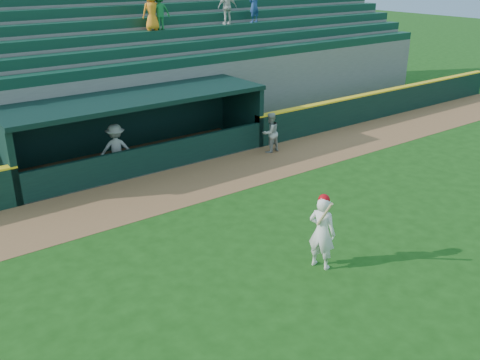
{
  "coord_description": "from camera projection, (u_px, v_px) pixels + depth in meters",
  "views": [
    {
      "loc": [
        -7.95,
        -9.12,
        6.75
      ],
      "look_at": [
        0.0,
        1.6,
        1.3
      ],
      "focal_mm": 40.0,
      "sensor_mm": 36.0,
      "label": 1
    }
  ],
  "objects": [
    {
      "name": "dugout_player_front",
      "position": [
        270.0,
        133.0,
        20.23
      ],
      "size": [
        0.79,
        0.64,
        1.54
      ],
      "primitive_type": "imported",
      "rotation": [
        0.0,
        0.0,
        3.22
      ],
      "color": "#A8A8A3",
      "rests_on": "ground"
    },
    {
      "name": "dugout_player_inside",
      "position": [
        116.0,
        149.0,
        18.19
      ],
      "size": [
        1.27,
        1.01,
        1.73
      ],
      "primitive_type": "imported",
      "rotation": [
        0.0,
        0.0,
        2.76
      ],
      "color": "#A3A29D",
      "rests_on": "ground"
    },
    {
      "name": "dugout",
      "position": [
        134.0,
        124.0,
        19.16
      ],
      "size": [
        9.4,
        2.8,
        2.46
      ],
      "color": "slate",
      "rests_on": "ground"
    },
    {
      "name": "stands",
      "position": [
        83.0,
        75.0,
        22.16
      ],
      "size": [
        34.5,
        6.25,
        7.58
      ],
      "color": "slate",
      "rests_on": "ground"
    },
    {
      "name": "wall_stripe_right",
      "position": [
        388.0,
        90.0,
        24.88
      ],
      "size": [
        15.5,
        0.32,
        0.06
      ],
      "primitive_type": "cube",
      "color": "yellow",
      "rests_on": "field_wall_right"
    },
    {
      "name": "field_wall_right",
      "position": [
        386.0,
        103.0,
        25.12
      ],
      "size": [
        15.5,
        0.3,
        1.2
      ],
      "primitive_type": "cube",
      "color": "black",
      "rests_on": "ground"
    },
    {
      "name": "warning_track",
      "position": [
        180.0,
        186.0,
        17.36
      ],
      "size": [
        40.0,
        3.0,
        0.01
      ],
      "primitive_type": "cube",
      "color": "brown",
      "rests_on": "ground"
    },
    {
      "name": "ground",
      "position": [
        277.0,
        246.0,
        13.72
      ],
      "size": [
        120.0,
        120.0,
        0.0
      ],
      "primitive_type": "plane",
      "color": "#164310",
      "rests_on": "ground"
    },
    {
      "name": "batter_at_plate",
      "position": [
        322.0,
        231.0,
        12.44
      ],
      "size": [
        0.63,
        0.87,
        1.9
      ],
      "color": "silver",
      "rests_on": "ground"
    }
  ]
}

